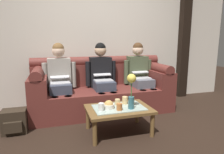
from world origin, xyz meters
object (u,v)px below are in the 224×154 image
Objects in this scene: cup_near_right at (101,107)px; backpack_left at (14,122)px; person_right at (139,73)px; snack_bowl at (109,105)px; coffee_table at (119,111)px; cup_far_center at (117,102)px; cup_far_left at (119,107)px; couch at (102,90)px; flower_vase at (131,88)px; cup_near_left at (125,100)px; person_left at (60,77)px; cup_far_right at (132,100)px; person_middle at (102,75)px.

backpack_left is at bearing 156.59° from cup_near_right.
person_right reaches higher than snack_bowl.
coffee_table is 1.44m from backpack_left.
cup_far_center is at bearing 31.41° from cup_near_right.
cup_far_left is 1.47m from backpack_left.
cup_far_center is 0.21m from cup_far_left.
couch is 0.78m from person_right.
cup_far_center is (-0.12, 0.20, -0.25)m from flower_vase.
cup_near_left is at bearing -81.31° from couch.
person_left reaches higher than cup_near_right.
couch reaches higher than flower_vase.
snack_bowl is 0.14m from cup_near_right.
cup_far_left is at bearing -142.96° from cup_far_right.
person_right is (0.73, -0.00, 0.29)m from couch.
person_middle is 2.60× the size of flower_vase.
cup_far_center is at bearing -172.71° from cup_near_left.
cup_far_center is (-0.12, -0.01, -0.01)m from cup_near_left.
person_middle reaches higher than cup_far_center.
snack_bowl is 1.32m from backpack_left.
person_left is 1.31m from cup_far_right.
cup_far_center is (0.01, -0.85, -0.25)m from person_middle.
cup_near_left reaches higher than backpack_left.
coffee_table is at bearing -160.84° from cup_far_right.
couch is 0.85m from cup_near_left.
cup_far_center is at bearing 82.57° from coffee_table.
cup_far_right is (0.10, -0.03, 0.00)m from cup_near_left.
backpack_left is (-1.23, 0.42, -0.25)m from snack_bowl.
person_middle is 0.89m from cup_far_center.
cup_near_right is 0.51m from cup_far_right.
couch is 0.95m from coffee_table.
person_left is 1.36m from flower_vase.
person_right is at bearing -0.01° from person_left.
person_left is 11.69× the size of cup_far_right.
person_middle is at bearing 90.00° from coffee_table.
coffee_table is (0.73, -0.95, -0.35)m from person_left.
couch is 0.29m from person_middle.
cup_near_right is (-0.40, 0.03, -0.24)m from flower_vase.
couch is 23.38× the size of cup_near_right.
couch is at bearing 98.69° from cup_near_left.
cup_near_left is 0.32× the size of backpack_left.
coffee_table is 8.34× the size of cup_far_right.
cup_far_center is at bearing -130.10° from person_right.
cup_far_left is (0.70, -1.06, -0.25)m from person_left.
person_right is 1.24m from coffee_table.
cup_near_left reaches higher than cup_far_left.
snack_bowl is at bearing -18.68° from backpack_left.
person_right is 8.30× the size of snack_bowl.
flower_vase is at bearing -18.80° from backpack_left.
cup_near_right is (-0.26, -1.02, 0.05)m from couch.
couch is 0.86m from cup_far_center.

